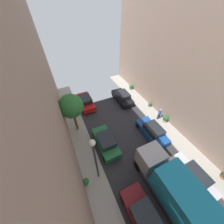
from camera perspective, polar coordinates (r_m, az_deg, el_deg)
The scene contains 15 objects.
ground at distance 13.52m, azimuth 29.34°, elevation -36.85°, with size 32.00×32.00×0.00m, color #2D2D33.
parked_car_left_2 at distance 11.95m, azimuth 14.40°, elevation -39.29°, with size 1.78×4.20×1.57m.
parked_car_left_3 at distance 13.87m, azimuth -2.80°, elevation -13.36°, with size 1.78×4.20×1.57m.
parked_car_left_4 at distance 18.88m, azimuth -11.90°, elevation 4.68°, with size 1.78×4.20×1.57m.
parked_car_right_2 at distance 14.15m, azimuth 32.51°, elevation -23.56°, with size 1.78×4.20×1.57m.
parked_car_right_3 at distance 15.38m, azimuth 17.83°, elevation -8.40°, with size 1.78×4.20×1.57m.
parked_car_right_4 at distance 19.36m, azimuth 4.76°, elevation 6.73°, with size 1.78×4.20×1.57m.
delivery_truck at distance 11.86m, azimuth 25.67°, elevation -28.52°, with size 2.26×6.60×3.38m.
pedestrian at distance 17.20m, azimuth 20.81°, elevation -0.72°, with size 0.40×0.36×1.72m.
street_tree_0 at distance 13.60m, azimuth -18.12°, elevation 2.45°, with size 2.56×2.56×5.00m.
potted_plant_1 at distance 22.10m, azimuth 8.64°, elevation 11.32°, with size 0.65×0.65×0.90m.
potted_plant_3 at distance 12.49m, azimuth -11.79°, elevation -28.68°, with size 0.58×0.58×0.85m.
potted_plant_4 at distance 19.07m, azimuth 16.85°, elevation 3.44°, with size 0.50×0.50×0.75m.
potted_plant_5 at distance 17.34m, azimuth 23.15°, elevation -2.71°, with size 0.73×0.73×1.04m.
lamp_post at distance 9.54m, azimuth -7.80°, elevation -19.43°, with size 0.44×0.44×5.76m.
Camera 1 is at (-5.29, 1.21, 12.38)m, focal length 20.11 mm.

